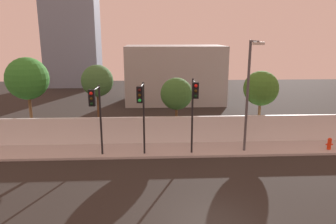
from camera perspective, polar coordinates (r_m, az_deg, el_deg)
sidewalk at (r=20.47m, az=3.50°, el=-6.81°), size 36.00×2.40×0.15m
perimeter_wall at (r=21.37m, az=3.16°, el=-3.14°), size 36.00×0.18×1.80m
traffic_light_left at (r=17.97m, az=-4.76°, el=1.29°), size 0.39×1.79×4.41m
traffic_light_center at (r=18.22m, az=-12.85°, el=0.85°), size 0.38×1.83×4.26m
traffic_light_right at (r=18.12m, az=4.70°, el=1.85°), size 0.34×1.74×4.61m
street_lamp_curbside at (r=19.45m, az=14.35°, el=4.20°), size 0.61×1.93×6.81m
fire_hydrant at (r=22.63m, az=27.04°, el=-5.01°), size 0.44×0.26×0.76m
roadside_tree_leftmost at (r=23.43m, az=-24.00°, el=5.49°), size 2.85×2.85×5.80m
roadside_tree_midleft at (r=22.22m, az=-12.59°, el=5.41°), size 2.17×2.17×5.28m
roadside_tree_midright at (r=22.12m, az=1.54°, el=3.28°), size 2.25×2.25×4.36m
roadside_tree_rightmost at (r=23.28m, az=16.38°, el=4.08°), size 2.46×2.46×4.80m
low_building_distant at (r=34.66m, az=1.20°, el=6.84°), size 10.40×6.00×6.10m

